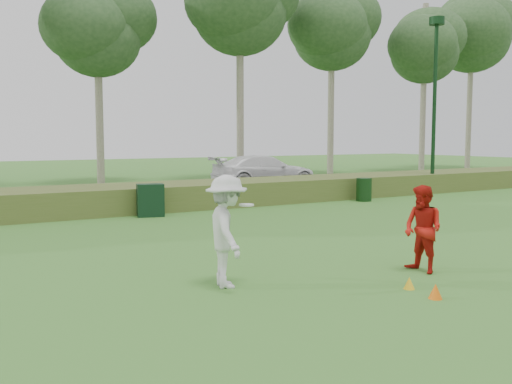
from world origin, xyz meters
TOP-DOWN VIEW (x-y plane):
  - ground at (0.00, 0.00)m, footprint 120.00×120.00m
  - reed_strip at (0.00, 12.00)m, footprint 80.00×3.00m
  - park_road at (0.00, 17.00)m, footprint 80.00×6.00m
  - lamp_post at (14.00, 11.00)m, footprint 0.70×0.70m
  - tree_4 at (2.00, 24.50)m, footprint 6.24×6.24m
  - tree_5 at (10.00, 22.50)m, footprint 7.28×7.28m
  - tree_6 at (18.00, 23.80)m, footprint 7.02×7.02m
  - tree_7 at (26.00, 22.80)m, footprint 6.50×6.50m
  - tree_8 at (33.00, 24.20)m, footprint 8.06×8.06m
  - player_white at (-2.48, 0.88)m, footprint 1.06×1.43m
  - player_red at (1.30, -0.14)m, footprint 0.65×0.83m
  - cone_orange at (0.08, -1.56)m, footprint 0.23×0.23m
  - cone_yellow at (0.16, -0.91)m, footprint 0.19×0.19m
  - utility_cabinet at (-0.44, 10.09)m, footprint 0.97×0.74m
  - trash_bin at (8.76, 9.92)m, footprint 0.66×0.66m
  - car_right at (8.56, 17.36)m, footprint 5.88×3.05m

SIDE VIEW (x-z plane):
  - ground at x=0.00m, z-range 0.00..0.00m
  - park_road at x=0.00m, z-range 0.00..0.06m
  - cone_yellow at x=0.16m, z-range 0.00..0.21m
  - cone_orange at x=0.08m, z-range 0.00..0.25m
  - reed_strip at x=0.00m, z-range 0.00..0.90m
  - trash_bin at x=8.76m, z-range 0.00..0.95m
  - utility_cabinet at x=-0.44m, z-range 0.00..1.09m
  - player_red at x=1.30m, z-range 0.00..1.71m
  - car_right at x=8.56m, z-range 0.06..1.69m
  - player_white at x=-2.48m, z-range 0.00..1.98m
  - lamp_post at x=14.00m, z-range 1.51..9.68m
  - tree_4 at x=2.00m, z-range 2.84..14.34m
  - tree_7 at x=26.00m, z-range 3.09..15.59m
  - tree_6 at x=18.00m, z-range 3.35..16.85m
  - tree_5 at x=10.00m, z-range 3.47..17.47m
  - tree_8 at x=33.00m, z-range 3.73..18.73m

